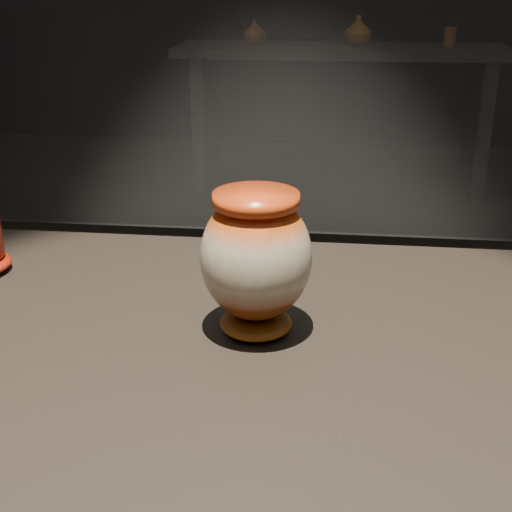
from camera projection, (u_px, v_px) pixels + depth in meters
The scene contains 5 objects.
main_vase at pixel (256, 259), 0.93m from camera, with size 0.17×0.17×0.20m.
back_shelf at pixel (340, 91), 4.40m from camera, with size 2.00×0.60×0.90m.
back_vase_left at pixel (255, 32), 4.37m from camera, with size 0.14×0.14×0.15m, color brown.
back_vase_mid at pixel (358, 31), 4.31m from camera, with size 0.17×0.17×0.17m, color #612508.
back_vase_right at pixel (450, 37), 4.25m from camera, with size 0.07×0.07×0.11m, color brown.
Camera 1 is at (0.11, -0.79, 1.36)m, focal length 50.00 mm.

